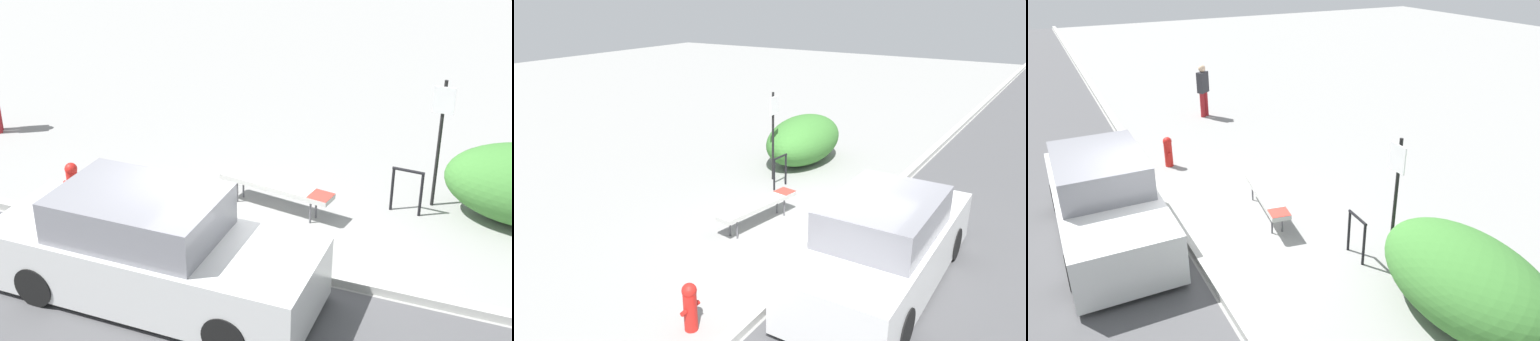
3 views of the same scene
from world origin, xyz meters
The scene contains 9 objects.
ground_plane centered at (0.00, 0.00, 0.00)m, with size 60.00×60.00×0.00m, color gray.
curb centered at (0.00, 0.00, 0.07)m, with size 60.00×0.20×0.13m.
bench centered at (-0.10, 1.72, 0.45)m, with size 2.11×0.70×0.51m.
bike_rack centered at (1.99, 2.47, 0.50)m, with size 0.55×0.09×0.83m.
sign_post centered at (2.38, 2.91, 1.38)m, with size 0.36×0.08×2.30m.
fire_hydrant centered at (-3.51, 0.64, 0.41)m, with size 0.36×0.22×0.77m.
shrub_hedge centered at (4.02, 2.91, 0.68)m, with size 2.99×1.69×1.36m.
pedestrian centered at (-6.97, 2.76, 0.90)m, with size 0.39×0.43×1.67m.
parked_car_near centered at (-0.84, -1.26, 0.71)m, with size 4.63×1.77×1.60m.
Camera 3 is at (8.04, -2.08, 5.04)m, focal length 35.00 mm.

